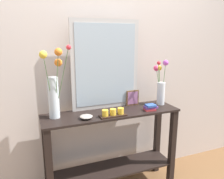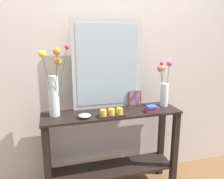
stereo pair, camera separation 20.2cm
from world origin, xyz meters
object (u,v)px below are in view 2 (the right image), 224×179
Objects in this scene: tall_vase_left at (54,88)px; console_table at (112,144)px; candle_tray at (112,113)px; mirror_leaning at (107,65)px; picture_frame_small at (135,98)px; vase_right at (164,87)px; book_stack at (151,109)px; decorative_bowl at (85,116)px.

console_table is at bearing -3.38° from tall_vase_left.
mirror_leaning is at bearing 83.74° from candle_tray.
candle_tray is at bearing -16.40° from tall_vase_left.
tall_vase_left is at bearing -173.57° from picture_frame_small.
tall_vase_left is 1.36× the size of vase_right.
candle_tray reaches higher than book_stack.
picture_frame_small reaches higher than book_stack.
decorative_bowl is at bearing 174.06° from candle_tray.
decorative_bowl is (-0.27, -0.23, -0.40)m from mirror_leaning.
console_table is at bearing -175.08° from vase_right.
tall_vase_left is at bearing 163.60° from candle_tray.
book_stack is at bearing 3.25° from candle_tray.
vase_right is 0.32m from picture_frame_small.
candle_tray is 1.87× the size of book_stack.
tall_vase_left is at bearing -167.29° from mirror_leaning.
candle_tray is 0.40m from book_stack.
vase_right is at bearing 0.94° from tall_vase_left.
tall_vase_left is 1.08m from vase_right.
vase_right is 1.89× the size of candle_tray.
vase_right is (0.57, -0.10, -0.23)m from mirror_leaning.
vase_right reaches higher than picture_frame_small.
vase_right reaches higher than decorative_bowl.
vase_right is 2.97× the size of picture_frame_small.
tall_vase_left reaches higher than vase_right.
book_stack is (0.36, -0.09, 0.36)m from console_table.
candle_tray is 1.57× the size of picture_frame_small.
book_stack is at bearing -0.20° from decorative_bowl.
tall_vase_left is at bearing 154.31° from decorative_bowl.
picture_frame_small is (0.31, 0.23, 0.05)m from candle_tray.
mirror_leaning is at bearing 147.60° from book_stack.
decorative_bowl is at bearing -138.97° from mirror_leaning.
mirror_leaning reaches higher than console_table.
book_stack reaches higher than console_table.
decorative_bowl is (0.24, -0.12, -0.23)m from tall_vase_left.
picture_frame_small is at bearing 6.43° from tall_vase_left.
vase_right is 3.54× the size of book_stack.
mirror_leaning is 0.62m from vase_right.
picture_frame_small is 0.59m from decorative_bowl.
mirror_leaning is at bearing 41.03° from decorative_bowl.
picture_frame_small is (0.79, 0.09, -0.18)m from tall_vase_left.
console_table is at bearing -87.36° from mirror_leaning.
mirror_leaning is 0.55m from tall_vase_left.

